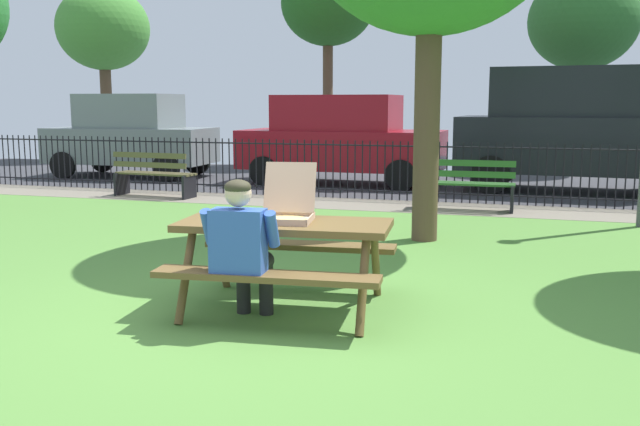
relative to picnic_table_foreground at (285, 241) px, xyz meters
name	(u,v)px	position (x,y,z in m)	size (l,w,h in m)	color
ground	(304,273)	(-0.26, 1.32, -0.61)	(28.00, 11.34, 0.02)	#588C3C
cobblestone_walkway	(392,206)	(-0.26, 6.29, -0.60)	(28.00, 1.40, 0.01)	gray
street_asphalt	(423,183)	(-0.26, 10.00, -0.60)	(28.00, 6.02, 0.01)	#38383D
picnic_table_foreground	(285,241)	(0.00, 0.00, 0.00)	(1.93, 1.64, 0.79)	brown
pizza_box_open	(287,210)	(0.00, 0.07, 0.26)	(0.53, 0.61, 0.48)	tan
pizza_slice_on_table	(238,219)	(-0.40, -0.05, 0.18)	(0.27, 0.30, 0.02)	#EECD5C
adult_at_table	(242,245)	(-0.17, -0.52, 0.06)	(0.63, 0.62, 1.19)	black
iron_fence_streetside	(400,171)	(-0.26, 6.99, -0.04)	(20.43, 0.03, 1.09)	black
park_bench_left	(154,175)	(-4.83, 6.15, -0.18)	(1.63, 0.58, 0.85)	brown
park_bench_center	(465,185)	(0.99, 6.15, -0.18)	(1.60, 0.46, 0.85)	#2E6228
parked_car_far_left	(131,135)	(-7.24, 9.28, 0.41)	(3.98, 2.00, 1.98)	slate
parked_car_left	(341,138)	(-2.00, 9.28, 0.41)	(4.44, 1.99, 1.94)	maroon
parked_car_center	(580,127)	(2.93, 9.28, 0.71)	(4.81, 2.30, 2.46)	black
far_tree_left	(103,30)	(-10.90, 13.82, 3.43)	(2.86, 2.86, 5.36)	brown
far_tree_midleft	(328,5)	(-3.61, 13.82, 3.90)	(2.64, 2.64, 5.73)	brown
far_tree_center	(583,23)	(3.16, 13.82, 3.19)	(2.75, 2.75, 5.08)	brown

